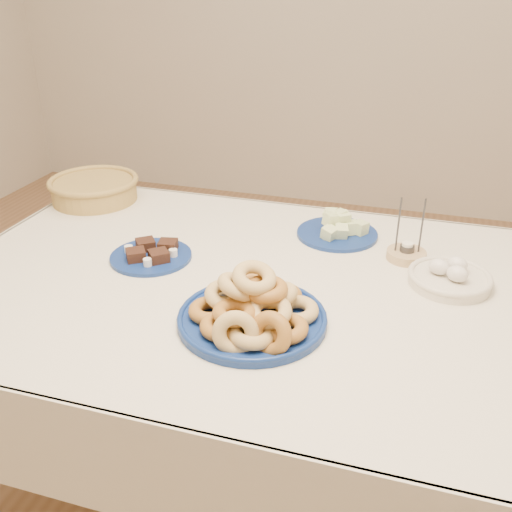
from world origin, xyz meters
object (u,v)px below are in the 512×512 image
object	(u,v)px
wicker_basket	(94,188)
egg_bowl	(450,277)
dining_table	(261,316)
donut_platter	(252,311)
melon_plate	(338,229)
candle_holder	(406,253)
brownie_plate	(151,254)

from	to	relation	value
wicker_basket	egg_bowl	distance (m)	1.22
dining_table	donut_platter	bearing A→B (deg)	-79.49
donut_platter	melon_plate	distance (m)	0.55
wicker_basket	candle_holder	bearing A→B (deg)	-7.70
donut_platter	egg_bowl	size ratio (longest dim) A/B	1.46
melon_plate	brownie_plate	xyz separation A→B (m)	(-0.48, -0.30, -0.01)
donut_platter	candle_holder	bearing A→B (deg)	54.45
wicker_basket	dining_table	bearing A→B (deg)	-28.19
dining_table	melon_plate	size ratio (longest dim) A/B	5.39
egg_bowl	candle_holder	bearing A→B (deg)	134.83
dining_table	melon_plate	world-z (taller)	melon_plate
dining_table	egg_bowl	world-z (taller)	egg_bowl
dining_table	brownie_plate	distance (m)	0.36
dining_table	egg_bowl	size ratio (longest dim) A/B	6.38
candle_holder	brownie_plate	bearing A→B (deg)	-163.35
donut_platter	candle_holder	size ratio (longest dim) A/B	2.14
egg_bowl	melon_plate	bearing A→B (deg)	146.61
dining_table	candle_holder	bearing A→B (deg)	34.64
candle_holder	egg_bowl	bearing A→B (deg)	-45.17
wicker_basket	egg_bowl	xyz separation A→B (m)	(1.19, -0.26, -0.02)
donut_platter	brownie_plate	world-z (taller)	donut_platter
melon_plate	wicker_basket	size ratio (longest dim) A/B	0.84
melon_plate	wicker_basket	world-z (taller)	melon_plate
donut_platter	candle_holder	xyz separation A→B (m)	(0.31, 0.44, -0.02)
dining_table	donut_platter	distance (m)	0.25
brownie_plate	wicker_basket	xyz separation A→B (m)	(-0.39, 0.35, 0.03)
dining_table	candle_holder	xyz separation A→B (m)	(0.35, 0.24, 0.12)
donut_platter	melon_plate	world-z (taller)	donut_platter
egg_bowl	wicker_basket	bearing A→B (deg)	167.61
brownie_plate	wicker_basket	size ratio (longest dim) A/B	0.77
brownie_plate	wicker_basket	world-z (taller)	wicker_basket
candle_holder	egg_bowl	distance (m)	0.16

